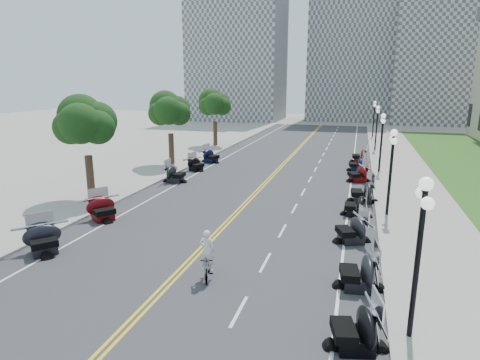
# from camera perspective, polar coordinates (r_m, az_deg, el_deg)

# --- Properties ---
(ground) EXTENTS (160.00, 160.00, 0.00)m
(ground) POSITION_cam_1_polar(r_m,az_deg,el_deg) (22.18, -2.15, -6.39)
(ground) COLOR gray
(road) EXTENTS (16.00, 90.00, 0.01)m
(road) POSITION_cam_1_polar(r_m,az_deg,el_deg) (31.41, 3.69, -0.35)
(road) COLOR #333335
(road) RESTS_ON ground
(centerline_yellow_a) EXTENTS (0.12, 90.00, 0.00)m
(centerline_yellow_a) POSITION_cam_1_polar(r_m,az_deg,el_deg) (31.43, 3.48, -0.32)
(centerline_yellow_a) COLOR yellow
(centerline_yellow_a) RESTS_ON road
(centerline_yellow_b) EXTENTS (0.12, 90.00, 0.00)m
(centerline_yellow_b) POSITION_cam_1_polar(r_m,az_deg,el_deg) (31.38, 3.91, -0.35)
(centerline_yellow_b) COLOR yellow
(centerline_yellow_b) RESTS_ON road
(edge_line_north) EXTENTS (0.12, 90.00, 0.00)m
(edge_line_north) POSITION_cam_1_polar(r_m,az_deg,el_deg) (30.68, 15.42, -1.15)
(edge_line_north) COLOR white
(edge_line_north) RESTS_ON road
(edge_line_south) EXTENTS (0.12, 90.00, 0.00)m
(edge_line_south) POSITION_cam_1_polar(r_m,az_deg,el_deg) (33.36, -7.08, 0.43)
(edge_line_south) COLOR white
(edge_line_south) RESTS_ON road
(lane_dash_4) EXTENTS (0.12, 2.00, 0.00)m
(lane_dash_4) POSITION_cam_1_polar(r_m,az_deg,el_deg) (14.41, -0.15, -18.17)
(lane_dash_4) COLOR white
(lane_dash_4) RESTS_ON road
(lane_dash_5) EXTENTS (0.12, 2.00, 0.00)m
(lane_dash_5) POSITION_cam_1_polar(r_m,az_deg,el_deg) (17.81, 3.62, -11.60)
(lane_dash_5) COLOR white
(lane_dash_5) RESTS_ON road
(lane_dash_6) EXTENTS (0.12, 2.00, 0.00)m
(lane_dash_6) POSITION_cam_1_polar(r_m,az_deg,el_deg) (21.43, 6.05, -7.17)
(lane_dash_6) COLOR white
(lane_dash_6) RESTS_ON road
(lane_dash_7) EXTENTS (0.12, 2.00, 0.00)m
(lane_dash_7) POSITION_cam_1_polar(r_m,az_deg,el_deg) (25.16, 7.74, -4.02)
(lane_dash_7) COLOR white
(lane_dash_7) RESTS_ON road
(lane_dash_8) EXTENTS (0.12, 2.00, 0.00)m
(lane_dash_8) POSITION_cam_1_polar(r_m,az_deg,el_deg) (28.96, 8.98, -1.69)
(lane_dash_8) COLOR white
(lane_dash_8) RESTS_ON road
(lane_dash_9) EXTENTS (0.12, 2.00, 0.00)m
(lane_dash_9) POSITION_cam_1_polar(r_m,az_deg,el_deg) (32.81, 9.93, 0.10)
(lane_dash_9) COLOR white
(lane_dash_9) RESTS_ON road
(lane_dash_10) EXTENTS (0.12, 2.00, 0.00)m
(lane_dash_10) POSITION_cam_1_polar(r_m,az_deg,el_deg) (36.69, 10.68, 1.51)
(lane_dash_10) COLOR white
(lane_dash_10) RESTS_ON road
(lane_dash_11) EXTENTS (0.12, 2.00, 0.00)m
(lane_dash_11) POSITION_cam_1_polar(r_m,az_deg,el_deg) (40.59, 11.29, 2.65)
(lane_dash_11) COLOR white
(lane_dash_11) RESTS_ON road
(lane_dash_12) EXTENTS (0.12, 2.00, 0.00)m
(lane_dash_12) POSITION_cam_1_polar(r_m,az_deg,el_deg) (44.51, 11.79, 3.59)
(lane_dash_12) COLOR white
(lane_dash_12) RESTS_ON road
(lane_dash_13) EXTENTS (0.12, 2.00, 0.00)m
(lane_dash_13) POSITION_cam_1_polar(r_m,az_deg,el_deg) (48.45, 12.21, 4.37)
(lane_dash_13) COLOR white
(lane_dash_13) RESTS_ON road
(lane_dash_14) EXTENTS (0.12, 2.00, 0.00)m
(lane_dash_14) POSITION_cam_1_polar(r_m,az_deg,el_deg) (52.39, 12.57, 5.04)
(lane_dash_14) COLOR white
(lane_dash_14) RESTS_ON road
(lane_dash_15) EXTENTS (0.12, 2.00, 0.00)m
(lane_dash_15) POSITION_cam_1_polar(r_m,az_deg,el_deg) (56.34, 12.88, 5.62)
(lane_dash_15) COLOR white
(lane_dash_15) RESTS_ON road
(lane_dash_16) EXTENTS (0.12, 2.00, 0.00)m
(lane_dash_16) POSITION_cam_1_polar(r_m,az_deg,el_deg) (60.30, 13.14, 6.12)
(lane_dash_16) COLOR white
(lane_dash_16) RESTS_ON road
(lane_dash_17) EXTENTS (0.12, 2.00, 0.00)m
(lane_dash_17) POSITION_cam_1_polar(r_m,az_deg,el_deg) (64.27, 13.38, 6.55)
(lane_dash_17) COLOR white
(lane_dash_17) RESTS_ON road
(lane_dash_18) EXTENTS (0.12, 2.00, 0.00)m
(lane_dash_18) POSITION_cam_1_polar(r_m,az_deg,el_deg) (68.23, 13.59, 6.94)
(lane_dash_18) COLOR white
(lane_dash_18) RESTS_ON road
(lane_dash_19) EXTENTS (0.12, 2.00, 0.00)m
(lane_dash_19) POSITION_cam_1_polar(r_m,az_deg,el_deg) (72.21, 13.77, 7.28)
(lane_dash_19) COLOR white
(lane_dash_19) RESTS_ON road
(sidewalk_north) EXTENTS (5.00, 90.00, 0.15)m
(sidewalk_north) POSITION_cam_1_polar(r_m,az_deg,el_deg) (30.89, 23.04, -1.54)
(sidewalk_north) COLOR #9E9991
(sidewalk_north) RESTS_ON ground
(sidewalk_south) EXTENTS (5.00, 90.00, 0.15)m
(sidewalk_south) POSITION_cam_1_polar(r_m,az_deg,el_deg) (35.17, -13.22, 0.96)
(sidewalk_south) COLOR #9E9991
(sidewalk_south) RESTS_ON ground
(distant_block_a) EXTENTS (18.00, 14.00, 26.00)m
(distant_block_a) POSITION_cam_1_polar(r_m,az_deg,el_deg) (85.54, -0.29, 17.33)
(distant_block_a) COLOR gray
(distant_block_a) RESTS_ON ground
(distant_block_b) EXTENTS (16.00, 12.00, 30.00)m
(distant_block_b) POSITION_cam_1_polar(r_m,az_deg,el_deg) (88.07, 15.50, 18.06)
(distant_block_b) COLOR gray
(distant_block_b) RESTS_ON ground
(distant_block_c) EXTENTS (20.00, 14.00, 22.00)m
(distant_block_c) POSITION_cam_1_polar(r_m,az_deg,el_deg) (86.15, 27.70, 14.46)
(distant_block_c) COLOR gray
(distant_block_c) RESTS_ON ground
(street_lamp_1) EXTENTS (0.50, 1.20, 4.90)m
(street_lamp_1) POSITION_cam_1_polar(r_m,az_deg,el_deg) (12.89, 23.93, -10.48)
(street_lamp_1) COLOR black
(street_lamp_1) RESTS_ON sidewalk_north
(street_lamp_2) EXTENTS (0.50, 1.20, 4.90)m
(street_lamp_2) POSITION_cam_1_polar(r_m,az_deg,el_deg) (24.32, 20.61, 0.91)
(street_lamp_2) COLOR black
(street_lamp_2) RESTS_ON sidewalk_north
(street_lamp_3) EXTENTS (0.50, 1.20, 4.90)m
(street_lamp_3) POSITION_cam_1_polar(r_m,az_deg,el_deg) (36.12, 19.44, 4.95)
(street_lamp_3) COLOR black
(street_lamp_3) RESTS_ON sidewalk_north
(street_lamp_4) EXTENTS (0.50, 1.20, 4.90)m
(street_lamp_4) POSITION_cam_1_polar(r_m,az_deg,el_deg) (48.02, 18.84, 6.99)
(street_lamp_4) COLOR black
(street_lamp_4) RESTS_ON sidewalk_north
(street_lamp_5) EXTENTS (0.50, 1.20, 4.90)m
(street_lamp_5) POSITION_cam_1_polar(r_m,az_deg,el_deg) (59.96, 18.48, 8.22)
(street_lamp_5) COLOR black
(street_lamp_5) RESTS_ON sidewalk_north
(tree_2) EXTENTS (4.80, 4.80, 9.20)m
(tree_2) POSITION_cam_1_polar(r_m,az_deg,el_deg) (27.56, -21.08, 6.83)
(tree_2) COLOR #235619
(tree_2) RESTS_ON sidewalk_south
(tree_3) EXTENTS (4.80, 4.80, 9.20)m
(tree_3) POSITION_cam_1_polar(r_m,az_deg,el_deg) (37.74, -9.93, 9.16)
(tree_3) COLOR #235619
(tree_3) RESTS_ON sidewalk_south
(tree_4) EXTENTS (4.80, 4.80, 9.20)m
(tree_4) POSITION_cam_1_polar(r_m,az_deg,el_deg) (48.76, -3.59, 10.32)
(tree_4) COLOR #235619
(tree_4) RESTS_ON sidewalk_south
(motorcycle_n_3) EXTENTS (2.46, 2.46, 1.43)m
(motorcycle_n_3) POSITION_cam_1_polar(r_m,az_deg,el_deg) (12.85, 16.08, -19.40)
(motorcycle_n_3) COLOR black
(motorcycle_n_3) RESTS_ON road
(motorcycle_n_4) EXTENTS (2.37, 2.37, 1.49)m
(motorcycle_n_4) POSITION_cam_1_polar(r_m,az_deg,el_deg) (16.09, 16.56, -12.21)
(motorcycle_n_4) COLOR black
(motorcycle_n_4) RESTS_ON road
(motorcycle_n_5) EXTENTS (2.68, 2.68, 1.43)m
(motorcycle_n_5) POSITION_cam_1_polar(r_m,az_deg,el_deg) (20.37, 15.59, -6.64)
(motorcycle_n_5) COLOR black
(motorcycle_n_5) RESTS_ON road
(motorcycle_n_6) EXTENTS (2.00, 2.00, 1.38)m
(motorcycle_n_6) POSITION_cam_1_polar(r_m,az_deg,el_deg) (24.37, 16.15, -3.36)
(motorcycle_n_6) COLOR black
(motorcycle_n_6) RESTS_ON road
(motorcycle_n_7) EXTENTS (2.42, 2.42, 1.54)m
(motorcycle_n_7) POSITION_cam_1_polar(r_m,az_deg,el_deg) (27.23, 17.03, -1.47)
(motorcycle_n_7) COLOR black
(motorcycle_n_7) RESTS_ON road
(motorcycle_n_8) EXTENTS (2.73, 2.73, 1.44)m
(motorcycle_n_8) POSITION_cam_1_polar(r_m,az_deg,el_deg) (32.76, 16.44, 0.99)
(motorcycle_n_8) COLOR #590A0C
(motorcycle_n_8) RESTS_ON road
(motorcycle_n_9) EXTENTS (2.25, 2.25, 1.40)m
(motorcycle_n_9) POSITION_cam_1_polar(r_m,az_deg,el_deg) (36.76, 16.28, 2.31)
(motorcycle_n_9) COLOR black
(motorcycle_n_9) RESTS_ON road
(motorcycle_n_10) EXTENTS (2.23, 2.23, 1.49)m
(motorcycle_n_10) POSITION_cam_1_polar(r_m,az_deg,el_deg) (40.87, 16.66, 3.45)
(motorcycle_n_10) COLOR #590A0C
(motorcycle_n_10) RESTS_ON road
(motorcycle_s_4) EXTENTS (2.94, 2.94, 1.46)m
(motorcycle_s_4) POSITION_cam_1_polar(r_m,az_deg,el_deg) (20.47, -26.21, -7.43)
(motorcycle_s_4) COLOR black
(motorcycle_s_4) RESTS_ON road
(motorcycle_s_5) EXTENTS (2.87, 2.87, 1.44)m
(motorcycle_s_5) POSITION_cam_1_polar(r_m,az_deg,el_deg) (23.98, -18.97, -3.78)
(motorcycle_s_5) COLOR #590A0C
(motorcycle_s_5) RESTS_ON road
(motorcycle_s_7) EXTENTS (2.21, 2.21, 1.47)m
(motorcycle_s_7) POSITION_cam_1_polar(r_m,az_deg,el_deg) (31.67, -9.20, 0.98)
(motorcycle_s_7) COLOR black
(motorcycle_s_7) RESTS_ON road
(motorcycle_s_8) EXTENTS (2.46, 2.46, 1.28)m
(motorcycle_s_8) POSITION_cam_1_polar(r_m,az_deg,el_deg) (35.61, -6.28, 2.33)
(motorcycle_s_8) COLOR black
(motorcycle_s_8) RESTS_ON road
(motorcycle_s_9) EXTENTS (2.55, 2.55, 1.43)m
(motorcycle_s_9) POSITION_cam_1_polar(r_m,az_deg,el_deg) (39.13, -4.15, 3.52)
(motorcycle_s_9) COLOR black
(motorcycle_s_9) RESTS_ON road
(bicycle) EXTENTS (0.93, 1.74, 1.01)m
(bicycle) POSITION_cam_1_polar(r_m,az_deg,el_deg) (16.31, -4.66, -12.21)
(bicycle) COLOR #A51414
(bicycle) RESTS_ON road
(cyclist_rider) EXTENTS (0.62, 0.41, 1.71)m
(cyclist_rider) POSITION_cam_1_polar(r_m,az_deg,el_deg) (15.77, -4.76, -7.77)
(cyclist_rider) COLOR white
(cyclist_rider) RESTS_ON bicycle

